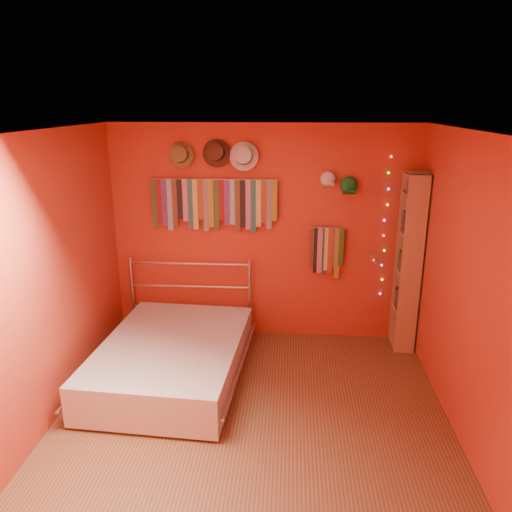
% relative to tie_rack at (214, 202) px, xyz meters
% --- Properties ---
extents(ground, '(3.50, 3.50, 0.00)m').
position_rel_tie_rack_xyz_m(ground, '(0.56, -1.68, -1.63)').
color(ground, brown).
rests_on(ground, ground).
extents(back_wall, '(3.50, 0.02, 2.50)m').
position_rel_tie_rack_xyz_m(back_wall, '(0.56, 0.07, -0.38)').
color(back_wall, '#9F2C19').
rests_on(back_wall, ground).
extents(right_wall, '(0.02, 3.50, 2.50)m').
position_rel_tie_rack_xyz_m(right_wall, '(2.31, -1.68, -0.38)').
color(right_wall, '#9F2C19').
rests_on(right_wall, ground).
extents(left_wall, '(0.02, 3.50, 2.50)m').
position_rel_tie_rack_xyz_m(left_wall, '(-1.19, -1.68, -0.38)').
color(left_wall, '#9F2C19').
rests_on(left_wall, ground).
extents(ceiling, '(3.50, 3.50, 0.02)m').
position_rel_tie_rack_xyz_m(ceiling, '(0.56, -1.68, 0.87)').
color(ceiling, white).
rests_on(ceiling, back_wall).
extents(tie_rack, '(1.45, 0.03, 0.60)m').
position_rel_tie_rack_xyz_m(tie_rack, '(0.00, 0.00, 0.00)').
color(tie_rack, '#B2B2B7').
rests_on(tie_rack, back_wall).
extents(small_tie_rack, '(0.40, 0.03, 0.60)m').
position_rel_tie_rack_xyz_m(small_tie_rack, '(1.29, -0.00, -0.53)').
color(small_tie_rack, '#B2B2B7').
rests_on(small_tie_rack, back_wall).
extents(fedora_olive, '(0.29, 0.16, 0.28)m').
position_rel_tie_rack_xyz_m(fedora_olive, '(-0.35, -0.03, 0.53)').
color(fedora_olive, brown).
rests_on(fedora_olive, back_wall).
extents(fedora_brown, '(0.31, 0.17, 0.30)m').
position_rel_tie_rack_xyz_m(fedora_brown, '(0.05, -0.03, 0.56)').
color(fedora_brown, '#442618').
rests_on(fedora_brown, back_wall).
extents(fedora_white, '(0.32, 0.17, 0.31)m').
position_rel_tie_rack_xyz_m(fedora_white, '(0.35, -0.03, 0.52)').
color(fedora_white, beige).
rests_on(fedora_white, back_wall).
extents(cap_white, '(0.17, 0.22, 0.17)m').
position_rel_tie_rack_xyz_m(cap_white, '(1.27, 0.01, 0.27)').
color(cap_white, silver).
rests_on(cap_white, back_wall).
extents(cap_green, '(0.19, 0.23, 0.19)m').
position_rel_tie_rack_xyz_m(cap_green, '(1.50, 0.01, 0.20)').
color(cap_green, '#19722E').
rests_on(cap_green, back_wall).
extents(fairy_lights, '(0.05, 0.02, 1.60)m').
position_rel_tie_rack_xyz_m(fairy_lights, '(1.93, 0.03, -0.27)').
color(fairy_lights, '#FF3333').
rests_on(fairy_lights, back_wall).
extents(reading_lamp, '(0.07, 0.28, 0.08)m').
position_rel_tie_rack_xyz_m(reading_lamp, '(1.80, -0.15, -0.58)').
color(reading_lamp, '#B2B2B7').
rests_on(reading_lamp, back_wall).
extents(bookshelf, '(0.25, 0.34, 2.00)m').
position_rel_tie_rack_xyz_m(bookshelf, '(2.22, -0.15, -0.61)').
color(bookshelf, '#AB724D').
rests_on(bookshelf, ground).
extents(bed, '(1.57, 2.03, 0.96)m').
position_rel_tie_rack_xyz_m(bed, '(-0.30, -1.04, -1.41)').
color(bed, '#B2B2B7').
rests_on(bed, ground).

